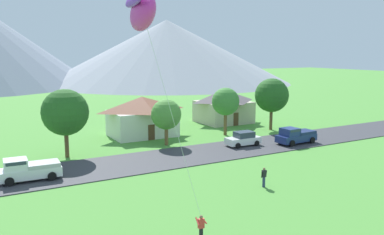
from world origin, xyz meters
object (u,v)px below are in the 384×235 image
tree_near_left (65,112)px  tree_left_of_center (226,102)px  parked_car_white_west_end (243,139)px  kite_flyer_with_kite (143,15)px  pickup_truck_navy_east_side (295,135)px  watcher_person (264,177)px  pickup_truck_white_west_side (28,169)px  tree_center (166,115)px  tree_right_of_center (272,95)px  house_leftmost (223,105)px  house_left_center (142,116)px

tree_near_left → tree_left_of_center: tree_near_left is taller
parked_car_white_west_end → kite_flyer_with_kite: bearing=-138.6°
tree_left_of_center → kite_flyer_with_kite: (-21.64, -23.97, 8.60)m
pickup_truck_navy_east_side → kite_flyer_with_kite: 32.60m
tree_left_of_center → pickup_truck_navy_east_side: (4.48, -8.65, -3.48)m
pickup_truck_navy_east_side → watcher_person: pickup_truck_navy_east_side is taller
parked_car_white_west_end → pickup_truck_white_west_side: (-24.29, -1.52, 0.19)m
tree_center → pickup_truck_white_west_side: bearing=-158.4°
tree_center → tree_right_of_center: 17.49m
house_leftmost → watcher_person: (-14.42, -27.72, -1.83)m
tree_left_of_center → pickup_truck_white_west_side: bearing=-163.0°
tree_near_left → parked_car_white_west_end: 20.56m
tree_center → watcher_person: size_ratio=3.33×
pickup_truck_white_west_side → watcher_person: (16.94, -11.31, -0.18)m
parked_car_white_west_end → house_leftmost: bearing=64.6°
tree_right_of_center → pickup_truck_navy_east_side: size_ratio=1.41×
tree_right_of_center → kite_flyer_with_kite: bearing=-141.0°
house_left_center → parked_car_white_west_end: house_left_center is taller
tree_right_of_center → parked_car_white_west_end: bearing=-146.5°
house_leftmost → tree_center: tree_center is taller
house_left_center → pickup_truck_navy_east_side: size_ratio=1.69×
house_left_center → kite_flyer_with_kite: bearing=-111.9°
parked_car_white_west_end → pickup_truck_white_west_side: pickup_truck_white_west_side is taller
parked_car_white_west_end → pickup_truck_navy_east_side: pickup_truck_navy_east_side is taller
tree_right_of_center → parked_car_white_west_end: tree_right_of_center is taller
tree_left_of_center → tree_right_of_center: 7.90m
pickup_truck_white_west_side → pickup_truck_navy_east_side: bearing=-1.3°
tree_center → tree_right_of_center: tree_right_of_center is taller
tree_center → tree_right_of_center: bearing=4.4°
tree_right_of_center → pickup_truck_white_west_side: tree_right_of_center is taller
tree_right_of_center → tree_near_left: bearing=-177.5°
pickup_truck_white_west_side → tree_center: bearing=21.6°
pickup_truck_navy_east_side → watcher_person: bearing=-142.0°
house_leftmost → parked_car_white_west_end: 16.60m
house_leftmost → house_left_center: bearing=-167.3°
tree_center → watcher_person: bearing=-88.7°
house_left_center → parked_car_white_west_end: (8.23, -11.44, -1.88)m
house_left_center → pickup_truck_navy_east_side: house_left_center is taller
house_left_center → tree_right_of_center: 18.70m
tree_near_left → tree_right_of_center: size_ratio=0.99×
tree_left_of_center → pickup_truck_navy_east_side: size_ratio=1.22×
house_left_center → tree_right_of_center: size_ratio=1.20×
parked_car_white_west_end → pickup_truck_white_west_side: bearing=-176.4°
house_left_center → pickup_truck_navy_east_side: 19.96m
tree_center → tree_left_of_center: bearing=8.4°
house_left_center → tree_center: size_ratio=1.59×
house_left_center → tree_left_of_center: (9.98, -5.00, 1.80)m
pickup_truck_white_west_side → pickup_truck_navy_east_side: 30.53m
tree_right_of_center → pickup_truck_white_west_side: 35.05m
tree_right_of_center → watcher_person: bearing=-131.5°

